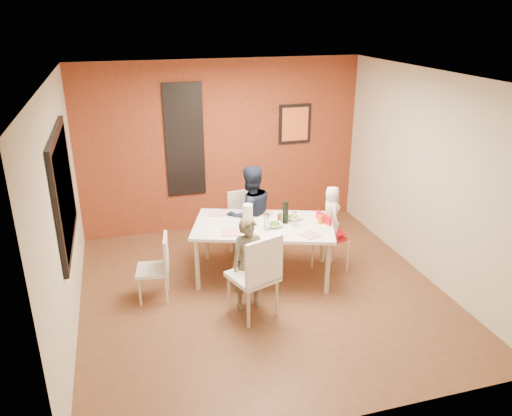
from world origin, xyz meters
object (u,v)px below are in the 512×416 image
object	(u,v)px
dining_table	(264,229)
high_chair	(329,236)
child_far	(250,215)
chair_far	(245,220)
paper_towel_roll	(248,215)
chair_near	(257,273)
wine_bottle	(286,212)
toddler	(331,212)
child_near	(249,264)
chair_left	(158,264)

from	to	relation	value
dining_table	high_chair	distance (m)	0.91
child_far	high_chair	bearing A→B (deg)	136.04
chair_far	paper_towel_roll	xyz separation A→B (m)	(-0.15, -0.70, 0.37)
chair_near	high_chair	bearing A→B (deg)	-166.24
dining_table	child_far	size ratio (longest dim) A/B	1.44
child_far	wine_bottle	bearing A→B (deg)	113.01
toddler	wine_bottle	xyz separation A→B (m)	(-0.62, 0.08, 0.03)
dining_table	paper_towel_roll	size ratio (longest dim) A/B	6.87
wine_bottle	high_chair	bearing A→B (deg)	-8.93
wine_bottle	chair_near	bearing A→B (deg)	-125.40
chair_near	child_near	bearing A→B (deg)	-102.27
child_near	toddler	world-z (taller)	toddler
child_far	toddler	size ratio (longest dim) A/B	1.99
chair_far	high_chair	distance (m)	1.27
dining_table	chair_near	size ratio (longest dim) A/B	1.93
wine_bottle	child_far	bearing A→B (deg)	124.92
chair_near	paper_towel_roll	size ratio (longest dim) A/B	3.56
chair_left	wine_bottle	bearing A→B (deg)	103.92
chair_far	paper_towel_roll	world-z (taller)	paper_towel_roll
dining_table	wine_bottle	distance (m)	0.36
dining_table	chair_near	world-z (taller)	chair_near
chair_far	child_near	world-z (taller)	child_near
high_chair	paper_towel_roll	size ratio (longest dim) A/B	2.95
paper_towel_roll	chair_far	bearing A→B (deg)	78.23
chair_left	paper_towel_roll	world-z (taller)	paper_towel_roll
chair_far	high_chair	xyz separation A→B (m)	(0.95, -0.83, -0.01)
chair_far	wine_bottle	xyz separation A→B (m)	(0.36, -0.74, 0.37)
chair_far	wine_bottle	bearing A→B (deg)	-71.15
wine_bottle	chair_far	bearing A→B (deg)	115.70
high_chair	chair_left	bearing A→B (deg)	78.17
chair_far	high_chair	bearing A→B (deg)	-48.08
chair_left	child_near	size ratio (longest dim) A/B	0.72
high_chair	child_near	size ratio (longest dim) A/B	0.75
dining_table	high_chair	size ratio (longest dim) A/B	2.33
high_chair	toddler	distance (m)	0.35
chair_near	chair_far	distance (m)	1.67
dining_table	toddler	distance (m)	0.93
toddler	wine_bottle	bearing A→B (deg)	87.95
child_near	toddler	bearing A→B (deg)	24.97
chair_near	chair_left	distance (m)	1.30
dining_table	chair_left	distance (m)	1.44
toddler	wine_bottle	size ratio (longest dim) A/B	2.36
paper_towel_roll	wine_bottle	bearing A→B (deg)	-4.52
child_far	wine_bottle	size ratio (longest dim) A/B	4.69
chair_near	wine_bottle	size ratio (longest dim) A/B	3.50
chair_near	wine_bottle	xyz separation A→B (m)	(0.64, 0.91, 0.31)
child_far	chair_near	bearing A→B (deg)	66.10
chair_left	paper_towel_roll	xyz separation A→B (m)	(1.19, 0.20, 0.44)
chair_near	high_chair	world-z (taller)	chair_near
child_far	paper_towel_roll	world-z (taller)	child_far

